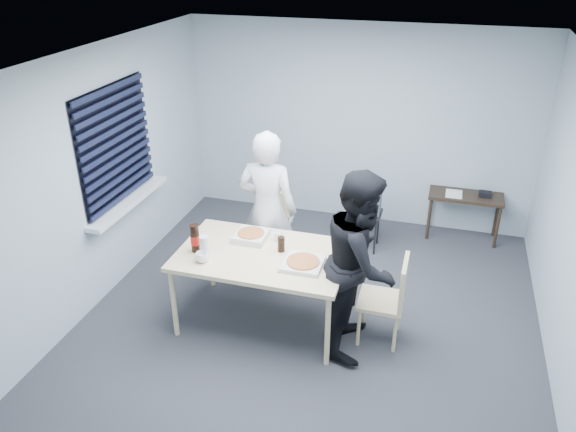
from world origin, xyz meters
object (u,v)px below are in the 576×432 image
(mug_b, at_px, (278,236))
(soda_bottle, at_px, (195,239))
(person_black, at_px, (361,263))
(stool, at_px, (366,221))
(chair_right, at_px, (391,295))
(person_white, at_px, (268,210))
(mug_a, at_px, (202,257))
(dining_table, at_px, (263,259))
(side_table, at_px, (465,201))
(backpack, at_px, (368,197))
(chair_far, at_px, (270,224))

(mug_b, bearing_deg, soda_bottle, -148.97)
(mug_b, bearing_deg, person_black, -21.17)
(person_black, relative_size, stool, 3.64)
(chair_right, height_order, soda_bottle, soda_bottle)
(person_white, xyz_separation_m, mug_a, (-0.31, -1.02, -0.05))
(dining_table, height_order, soda_bottle, soda_bottle)
(stool, bearing_deg, soda_bottle, -125.98)
(person_black, bearing_deg, mug_a, 99.56)
(chair_right, relative_size, soda_bottle, 3.15)
(soda_bottle, bearing_deg, side_table, 44.79)
(person_black, bearing_deg, mug_b, 68.83)
(person_white, height_order, mug_b, person_white)
(dining_table, xyz_separation_m, mug_b, (0.07, 0.29, 0.11))
(backpack, relative_size, mug_b, 4.37)
(side_table, height_order, stool, side_table)
(backpack, bearing_deg, mug_b, -107.35)
(dining_table, xyz_separation_m, side_table, (1.89, 2.37, -0.21))
(chair_far, xyz_separation_m, person_white, (0.09, -0.37, 0.37))
(mug_b, height_order, soda_bottle, soda_bottle)
(side_table, relative_size, mug_a, 7.36)
(mug_a, bearing_deg, stool, 58.99)
(dining_table, bearing_deg, stool, 67.05)
(person_black, distance_m, stool, 1.90)
(side_table, xyz_separation_m, backpack, (-1.15, -0.62, 0.17))
(dining_table, xyz_separation_m, person_white, (-0.18, 0.72, 0.15))
(dining_table, xyz_separation_m, stool, (0.75, 1.76, -0.36))
(chair_far, height_order, soda_bottle, soda_bottle)
(chair_far, height_order, stool, chair_far)
(side_table, bearing_deg, chair_right, -105.78)
(soda_bottle, bearing_deg, backpack, 53.83)
(mug_b, bearing_deg, person_white, 120.04)
(chair_right, distance_m, stool, 1.78)
(dining_table, relative_size, chair_far, 1.83)
(dining_table, xyz_separation_m, person_black, (0.95, -0.06, 0.15))
(chair_far, relative_size, stool, 1.83)
(chair_right, height_order, mug_b, chair_right)
(dining_table, distance_m, person_black, 0.97)
(soda_bottle, bearing_deg, stool, 54.02)
(person_black, bearing_deg, chair_right, -68.42)
(person_white, bearing_deg, dining_table, 104.34)
(backpack, distance_m, mug_b, 1.62)
(mug_a, height_order, mug_b, mug_a)
(person_black, height_order, stool, person_black)
(person_white, xyz_separation_m, soda_bottle, (-0.45, -0.86, 0.04))
(person_white, height_order, mug_a, person_white)
(side_table, distance_m, soda_bottle, 3.58)
(dining_table, relative_size, person_black, 0.92)
(mug_b, distance_m, soda_bottle, 0.82)
(person_white, distance_m, mug_a, 1.07)
(chair_far, distance_m, side_table, 2.52)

